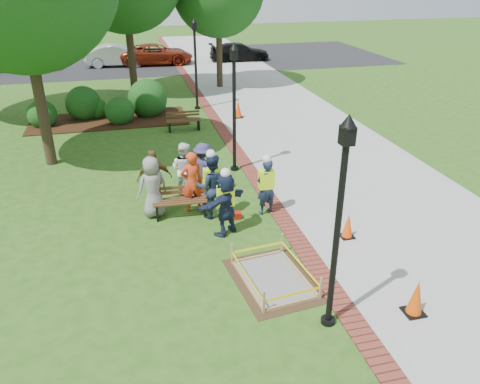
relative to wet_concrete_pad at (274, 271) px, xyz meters
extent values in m
plane|color=#285116|center=(-0.63, 1.41, -0.23)|extent=(100.00, 100.00, 0.00)
cube|color=#9E9E99|center=(4.37, 11.41, -0.22)|extent=(6.00, 60.00, 0.02)
cube|color=maroon|center=(1.12, 11.41, -0.22)|extent=(0.50, 60.00, 0.03)
cube|color=#381E0F|center=(-3.63, 13.41, -0.21)|extent=(7.00, 3.00, 0.05)
cube|color=black|center=(-0.63, 28.41, -0.23)|extent=(36.00, 12.00, 0.01)
cube|color=#47331E|center=(0.00, 0.00, -0.23)|extent=(1.95, 2.48, 0.01)
cube|color=gray|center=(0.00, 0.00, -0.21)|extent=(1.40, 1.93, 0.04)
cube|color=tan|center=(0.00, 0.00, -0.19)|extent=(1.53, 2.06, 0.08)
cube|color=tan|center=(0.00, 0.00, 0.04)|extent=(1.56, 2.09, 0.55)
cube|color=yellow|center=(0.00, 0.00, 0.07)|extent=(1.51, 2.04, 0.06)
cube|color=#50291B|center=(-1.62, 3.53, 0.23)|extent=(1.55, 0.54, 0.04)
cube|color=#50291B|center=(-1.61, 3.77, 0.47)|extent=(1.52, 0.13, 0.24)
cube|color=black|center=(-1.62, 3.53, -0.01)|extent=(1.41, 0.59, 0.45)
cube|color=brown|center=(-0.48, 11.18, 0.21)|extent=(1.45, 0.43, 0.04)
cube|color=brown|center=(-0.48, 11.42, 0.43)|extent=(1.45, 0.04, 0.23)
cube|color=black|center=(-0.48, 11.18, -0.02)|extent=(1.31, 0.49, 0.42)
cube|color=black|center=(2.42, -1.76, -0.21)|extent=(0.41, 0.41, 0.05)
cone|color=#DA4806|center=(2.42, -1.76, 0.20)|extent=(0.32, 0.32, 0.75)
cube|color=black|center=(2.42, 1.31, -0.21)|extent=(0.35, 0.35, 0.05)
cone|color=#FF4608|center=(2.42, 1.31, 0.14)|extent=(0.28, 0.28, 0.65)
cube|color=black|center=(2.23, 12.41, -0.21)|extent=(0.41, 0.41, 0.05)
cone|color=#F74207|center=(2.23, 12.41, 0.20)|extent=(0.33, 0.33, 0.76)
cube|color=maroon|center=(-0.21, 3.00, -0.14)|extent=(0.40, 0.24, 0.19)
cylinder|color=black|center=(0.62, -1.59, 1.67)|extent=(0.12, 0.12, 3.80)
cube|color=black|center=(0.62, -1.59, 3.67)|extent=(0.22, 0.22, 0.32)
cone|color=black|center=(0.62, -1.59, 3.92)|extent=(0.28, 0.28, 0.22)
cylinder|color=black|center=(0.62, -1.59, -0.18)|extent=(0.28, 0.28, 0.10)
cylinder|color=black|center=(0.62, 6.41, 1.67)|extent=(0.12, 0.12, 3.80)
cube|color=black|center=(0.62, 6.41, 3.67)|extent=(0.22, 0.22, 0.32)
cone|color=black|center=(0.62, 6.41, 3.92)|extent=(0.28, 0.28, 0.22)
cylinder|color=black|center=(0.62, 6.41, -0.18)|extent=(0.28, 0.28, 0.10)
cylinder|color=black|center=(0.62, 14.41, 1.67)|extent=(0.12, 0.12, 3.80)
cube|color=black|center=(0.62, 14.41, 3.67)|extent=(0.22, 0.22, 0.32)
cone|color=black|center=(0.62, 14.41, 3.92)|extent=(0.28, 0.28, 0.22)
cylinder|color=black|center=(0.62, 14.41, -0.18)|extent=(0.28, 0.28, 0.10)
cylinder|color=#3D2D1E|center=(-5.61, 8.55, 2.35)|extent=(0.37, 0.37, 5.16)
cylinder|color=#3D2D1E|center=(-2.26, 17.91, 2.33)|extent=(0.39, 0.39, 5.12)
cylinder|color=#3D2D1E|center=(2.68, 18.82, 1.93)|extent=(0.35, 0.35, 4.33)
sphere|color=#134012|center=(-6.43, 13.26, -0.23)|extent=(1.26, 1.26, 1.26)
sphere|color=#134012|center=(-4.71, 14.11, -0.23)|extent=(1.60, 1.60, 1.60)
sphere|color=#134012|center=(-3.12, 12.91, -0.23)|extent=(1.29, 1.29, 1.29)
sphere|color=#134012|center=(-1.80, 13.92, -0.23)|extent=(1.83, 1.83, 1.83)
sphere|color=#134012|center=(-4.13, 14.06, -0.23)|extent=(0.97, 0.97, 0.97)
imported|color=gray|center=(-2.34, 3.75, 0.64)|extent=(0.64, 0.51, 1.75)
imported|color=red|center=(-1.24, 3.77, 0.66)|extent=(0.61, 0.43, 1.79)
imported|color=white|center=(-1.31, 4.88, 0.61)|extent=(0.63, 0.61, 1.69)
imported|color=brown|center=(-2.23, 4.39, 0.62)|extent=(0.56, 0.37, 1.71)
imported|color=#36345B|center=(-0.73, 4.84, 0.58)|extent=(0.61, 0.61, 1.63)
imported|color=#1B2046|center=(-0.59, 2.30, 0.62)|extent=(0.65, 0.59, 1.70)
cube|color=#BEF214|center=(-0.59, 2.30, 0.86)|extent=(0.42, 0.26, 0.52)
sphere|color=white|center=(-0.59, 2.30, 1.49)|extent=(0.25, 0.25, 0.25)
imported|color=#192542|center=(0.75, 3.12, 0.58)|extent=(0.60, 0.48, 1.63)
cube|color=#BEF214|center=(0.75, 3.12, 0.81)|extent=(0.42, 0.26, 0.52)
sphere|color=white|center=(0.75, 3.12, 1.42)|extent=(0.25, 0.25, 0.25)
imported|color=#192A43|center=(-0.76, 3.30, 0.69)|extent=(0.61, 0.41, 1.85)
cube|color=#BEF214|center=(-0.76, 3.30, 0.95)|extent=(0.42, 0.26, 0.52)
sphere|color=white|center=(-0.76, 3.30, 1.64)|extent=(0.25, 0.25, 0.25)
imported|color=#262628|center=(-9.01, 26.68, -0.23)|extent=(2.18, 4.78, 1.54)
imported|color=#B6B6BC|center=(-3.00, 26.68, -0.23)|extent=(2.47, 5.04, 1.60)
imported|color=maroon|center=(-0.31, 26.74, -0.23)|extent=(2.37, 4.92, 1.56)
imported|color=black|center=(5.83, 26.75, -0.23)|extent=(2.08, 4.40, 1.40)
camera|label=1|loc=(-2.81, -8.18, 6.13)|focal=35.00mm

